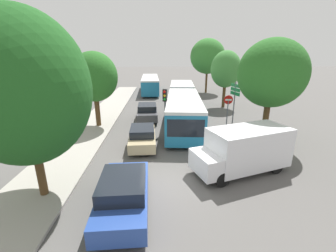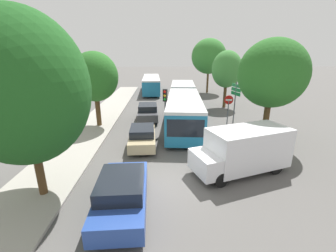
{
  "view_description": "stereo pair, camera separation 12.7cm",
  "coord_description": "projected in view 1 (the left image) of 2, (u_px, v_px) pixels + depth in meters",
  "views": [
    {
      "loc": [
        -0.44,
        -9.47,
        5.88
      ],
      "look_at": [
        0.2,
        5.02,
        1.2
      ],
      "focal_mm": 24.0,
      "sensor_mm": 36.0,
      "label": 1
    },
    {
      "loc": [
        -0.31,
        -9.47,
        5.88
      ],
      "look_at": [
        0.2,
        5.02,
        1.2
      ],
      "focal_mm": 24.0,
      "sensor_mm": 36.0,
      "label": 2
    }
  ],
  "objects": [
    {
      "name": "white_van",
      "position": [
        244.0,
        149.0,
        11.46
      ],
      "size": [
        5.36,
        3.47,
        2.31
      ],
      "rotation": [
        0.0,
        0.0,
        3.47
      ],
      "color": "silver",
      "rests_on": "ground"
    },
    {
      "name": "tree_right_far",
      "position": [
        208.0,
        57.0,
        34.01
      ],
      "size": [
        5.2,
        5.2,
        8.09
      ],
      "color": "#51381E",
      "rests_on": "ground"
    },
    {
      "name": "tree_left_near",
      "position": [
        24.0,
        89.0,
        8.3
      ],
      "size": [
        4.82,
        4.82,
        7.55
      ],
      "color": "#51381E",
      "rests_on": "ground"
    },
    {
      "name": "tree_left_mid",
      "position": [
        94.0,
        77.0,
        17.68
      ],
      "size": [
        3.66,
        3.66,
        6.1
      ],
      "color": "#51381E",
      "rests_on": "ground"
    },
    {
      "name": "kerb_strip_left",
      "position": [
        106.0,
        113.0,
        23.16
      ],
      "size": [
        3.2,
        36.51,
        0.14
      ],
      "primitive_type": "cube",
      "color": "#9E998E",
      "rests_on": "ground"
    },
    {
      "name": "queued_car_blue",
      "position": [
        124.0,
        193.0,
        8.63
      ],
      "size": [
        1.99,
        4.38,
        1.5
      ],
      "rotation": [
        0.0,
        0.0,
        1.61
      ],
      "color": "#284799",
      "rests_on": "ground"
    },
    {
      "name": "traffic_light",
      "position": [
        165.0,
        101.0,
        16.7
      ],
      "size": [
        0.37,
        0.39,
        3.4
      ],
      "rotation": [
        0.0,
        0.0,
        -1.85
      ],
      "color": "#56595E",
      "rests_on": "ground"
    },
    {
      "name": "tree_right_mid",
      "position": [
        226.0,
        69.0,
        24.67
      ],
      "size": [
        3.28,
        3.28,
        6.26
      ],
      "color": "#51381E",
      "rests_on": "ground"
    },
    {
      "name": "queued_car_tan",
      "position": [
        143.0,
        137.0,
        14.76
      ],
      "size": [
        1.79,
        3.95,
        1.35
      ],
      "rotation": [
        0.0,
        0.0,
        1.61
      ],
      "color": "tan",
      "rests_on": "ground"
    },
    {
      "name": "direction_sign_post",
      "position": [
        235.0,
        94.0,
        19.28
      ],
      "size": [
        0.37,
        1.38,
        3.6
      ],
      "rotation": [
        0.0,
        0.0,
        3.36
      ],
      "color": "#56595E",
      "rests_on": "ground"
    },
    {
      "name": "queued_car_graphite",
      "position": [
        147.0,
        112.0,
        20.8
      ],
      "size": [
        1.94,
        4.27,
        1.46
      ],
      "rotation": [
        0.0,
        0.0,
        1.61
      ],
      "color": "#47474C",
      "rests_on": "ground"
    },
    {
      "name": "no_entry_sign",
      "position": [
        228.0,
        107.0,
        17.59
      ],
      "size": [
        0.7,
        0.08,
        2.82
      ],
      "rotation": [
        0.0,
        0.0,
        -1.57
      ],
      "color": "#56595E",
      "rests_on": "ground"
    },
    {
      "name": "articulated_bus",
      "position": [
        183.0,
        101.0,
        21.74
      ],
      "size": [
        4.05,
        17.43,
        2.57
      ],
      "rotation": [
        0.0,
        0.0,
        -1.66
      ],
      "color": "teal",
      "rests_on": "ground"
    },
    {
      "name": "ground_plane",
      "position": [
        168.0,
        182.0,
        10.83
      ],
      "size": [
        200.0,
        200.0,
        0.0
      ],
      "primitive_type": "plane",
      "color": "#565451"
    },
    {
      "name": "tree_right_near",
      "position": [
        271.0,
        75.0,
        14.41
      ],
      "size": [
        4.3,
        4.3,
        6.87
      ],
      "color": "#51381E",
      "rests_on": "ground"
    },
    {
      "name": "city_bus_rear",
      "position": [
        150.0,
        83.0,
        35.53
      ],
      "size": [
        2.82,
        11.26,
        2.41
      ],
      "rotation": [
        0.0,
        0.0,
        1.6
      ],
      "color": "teal",
      "rests_on": "ground"
    }
  ]
}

